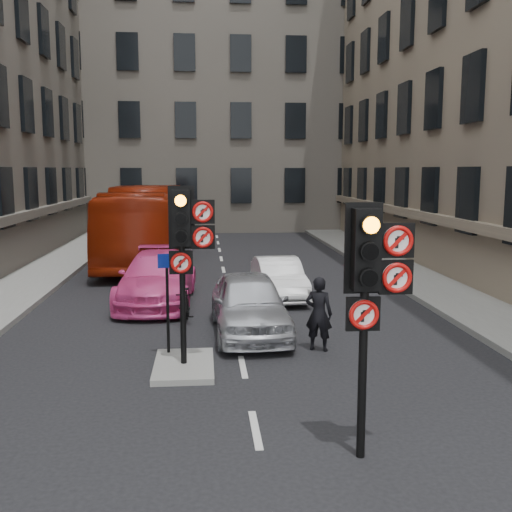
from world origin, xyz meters
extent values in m
plane|color=black|center=(0.00, 0.00, 0.00)|extent=(120.00, 120.00, 0.00)
cube|color=gray|center=(7.20, 12.00, 0.08)|extent=(3.00, 50.00, 0.16)
cube|color=gray|center=(-1.20, 5.00, 0.06)|extent=(1.20, 2.00, 0.12)
cube|color=#696158|center=(0.00, 38.00, 10.00)|extent=(30.00, 14.00, 20.00)
cylinder|color=black|center=(1.40, 1.00, 1.20)|extent=(0.12, 0.12, 2.40)
cube|color=black|center=(1.40, 1.00, 2.95)|extent=(0.36, 0.28, 1.10)
cube|color=black|center=(1.40, 1.13, 2.95)|extent=(0.52, 0.03, 1.25)
cylinder|color=orange|center=(1.40, 0.76, 3.30)|extent=(0.22, 0.01, 0.22)
cylinder|color=black|center=(1.40, 0.76, 2.95)|extent=(0.22, 0.01, 0.22)
cylinder|color=black|center=(1.40, 0.76, 2.60)|extent=(0.22, 0.01, 0.22)
cube|color=black|center=(1.82, 0.98, 3.07)|extent=(0.47, 0.05, 0.47)
cylinder|color=white|center=(1.82, 0.94, 3.07)|extent=(0.41, 0.02, 0.41)
torus|color=#BF0C0A|center=(1.82, 0.93, 3.07)|extent=(0.41, 0.06, 0.41)
cube|color=#BF0C0A|center=(1.82, 0.92, 3.07)|extent=(0.25, 0.01, 0.25)
cube|color=black|center=(1.82, 0.98, 2.57)|extent=(0.47, 0.05, 0.47)
cylinder|color=white|center=(1.82, 0.94, 2.57)|extent=(0.41, 0.02, 0.41)
torus|color=#BF0C0A|center=(1.82, 0.93, 2.57)|extent=(0.41, 0.06, 0.41)
cube|color=#BF0C0A|center=(1.82, 0.92, 2.57)|extent=(0.25, 0.01, 0.25)
cube|color=black|center=(1.38, 0.98, 2.07)|extent=(0.47, 0.05, 0.47)
cylinder|color=white|center=(1.38, 0.94, 2.07)|extent=(0.41, 0.02, 0.41)
torus|color=#BF0C0A|center=(1.38, 0.93, 2.07)|extent=(0.41, 0.06, 0.41)
cube|color=#BF0C0A|center=(1.38, 0.92, 2.07)|extent=(0.25, 0.01, 0.25)
cylinder|color=black|center=(-1.20, 5.00, 1.32)|extent=(0.12, 0.12, 2.40)
cube|color=black|center=(-1.20, 5.00, 3.07)|extent=(0.36, 0.28, 1.10)
cube|color=black|center=(-1.20, 5.13, 3.07)|extent=(0.52, 0.03, 1.25)
cylinder|color=orange|center=(-1.20, 4.75, 3.42)|extent=(0.22, 0.02, 0.22)
cylinder|color=black|center=(-1.20, 4.75, 3.07)|extent=(0.22, 0.02, 0.22)
cylinder|color=black|center=(-1.20, 4.75, 2.72)|extent=(0.22, 0.02, 0.22)
cube|color=black|center=(-0.78, 4.98, 3.19)|extent=(0.47, 0.05, 0.47)
cylinder|color=white|center=(-0.78, 4.94, 3.19)|extent=(0.41, 0.02, 0.41)
torus|color=#BF0C0A|center=(-0.78, 4.92, 3.19)|extent=(0.41, 0.06, 0.41)
cube|color=#BF0C0A|center=(-0.78, 4.92, 3.19)|extent=(0.25, 0.02, 0.25)
cube|color=black|center=(-0.78, 4.98, 2.69)|extent=(0.47, 0.05, 0.47)
cylinder|color=white|center=(-0.78, 4.94, 2.69)|extent=(0.41, 0.02, 0.41)
torus|color=#BF0C0A|center=(-0.78, 4.92, 2.69)|extent=(0.41, 0.06, 0.41)
cube|color=#BF0C0A|center=(-0.78, 4.92, 2.69)|extent=(0.25, 0.02, 0.25)
cube|color=black|center=(-1.22, 4.98, 2.19)|extent=(0.47, 0.05, 0.47)
cylinder|color=white|center=(-1.22, 4.94, 2.19)|extent=(0.41, 0.02, 0.41)
torus|color=#BF0C0A|center=(-1.22, 4.92, 2.19)|extent=(0.41, 0.06, 0.41)
cube|color=#BF0C0A|center=(-1.22, 4.92, 2.19)|extent=(0.25, 0.02, 0.25)
imported|color=#B4B6BC|center=(0.33, 7.52, 0.75)|extent=(1.90, 4.44, 1.50)
imported|color=white|center=(1.56, 11.59, 0.62)|extent=(1.52, 3.85, 1.25)
imported|color=#E74392|center=(-2.18, 11.17, 0.76)|extent=(2.35, 5.32, 1.52)
imported|color=maroon|center=(-3.23, 19.65, 1.65)|extent=(2.99, 11.93, 3.31)
imported|color=black|center=(-1.26, 8.56, 0.46)|extent=(0.53, 1.55, 0.92)
imported|color=black|center=(1.76, 6.00, 0.84)|extent=(0.72, 0.62, 1.68)
cylinder|color=black|center=(-1.55, 5.75, 1.17)|extent=(0.06, 0.06, 2.10)
cube|color=navy|center=(-1.55, 5.70, 2.12)|extent=(0.37, 0.12, 0.29)
camera|label=1|loc=(-0.76, -6.79, 4.02)|focal=42.00mm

